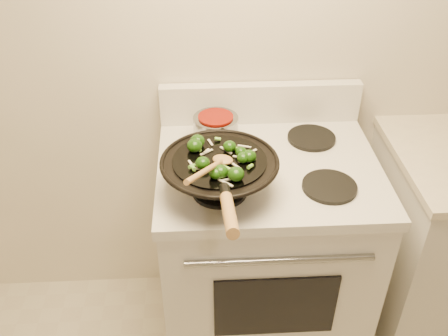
{
  "coord_description": "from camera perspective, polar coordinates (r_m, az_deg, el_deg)",
  "views": [
    {
      "loc": [
        -0.48,
        -0.25,
        1.93
      ],
      "look_at": [
        -0.41,
        1.01,
        1.02
      ],
      "focal_mm": 40.0,
      "sensor_mm": 36.0,
      "label": 1
    }
  ],
  "objects": [
    {
      "name": "saucepan",
      "position": [
        1.83,
        -0.93,
        4.58
      ],
      "size": [
        0.16,
        0.26,
        0.1
      ],
      "color": "gray",
      "rests_on": "stove"
    },
    {
      "name": "stove",
      "position": [
        2.05,
        4.48,
        -9.79
      ],
      "size": [
        0.78,
        0.67,
        1.08
      ],
      "color": "silver",
      "rests_on": "ground"
    },
    {
      "name": "wok",
      "position": [
        1.57,
        -0.49,
        -0.66
      ],
      "size": [
        0.37,
        0.62,
        0.22
      ],
      "color": "black",
      "rests_on": "stove"
    },
    {
      "name": "wooden_spoon",
      "position": [
        1.46,
        -1.23,
        0.26
      ],
      "size": [
        0.15,
        0.28,
        0.11
      ],
      "color": "#A57840",
      "rests_on": "wok"
    },
    {
      "name": "stirfry",
      "position": [
        1.52,
        -0.44,
        1.18
      ],
      "size": [
        0.22,
        0.27,
        0.04
      ],
      "color": "#143708",
      "rests_on": "wok"
    }
  ]
}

